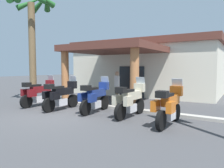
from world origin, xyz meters
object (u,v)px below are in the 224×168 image
Objects in this scene: motorcycle_black at (61,95)px; pedestrian at (117,84)px; motorcycle_cream at (130,100)px; motorcycle_blue at (95,97)px; palm_tree_roadside at (32,18)px; motorcycle_orange at (169,106)px; motel_building at (149,67)px; motorcycle_maroon at (38,93)px.

motorcycle_black is 3.83m from pedestrian.
pedestrian is (-2.67, 3.26, 0.34)m from motorcycle_cream.
palm_tree_roadside is at bearing 79.45° from motorcycle_blue.
motorcycle_black is 0.33× the size of palm_tree_roadside.
motorcycle_black is at bearing 91.03° from motorcycle_orange.
motel_building reaches higher than motorcycle_maroon.
motel_building is at bearing 63.23° from palm_tree_roadside.
motorcycle_black and motorcycle_cream have the same top height.
pedestrian is at bearing 50.68° from motorcycle_orange.
motorcycle_cream is at bearing -72.79° from motel_building.
motorcycle_orange is 9.47m from palm_tree_roadside.
pedestrian reaches higher than motorcycle_orange.
motorcycle_maroon is at bearing 90.16° from motorcycle_orange.
motel_building is 1.67× the size of palm_tree_roadside.
palm_tree_roadside reaches higher than motorcycle_cream.
motorcycle_maroon is 1.75m from motorcycle_black.
motel_building is 5.07× the size of motorcycle_black.
motorcycle_cream is at bearing -86.77° from motorcycle_maroon.
motorcycle_cream is 4.23m from pedestrian.
palm_tree_roadside is at bearing 59.84° from motorcycle_maroon.
palm_tree_roadside is at bearing 84.68° from motorcycle_orange.
palm_tree_roadside is at bearing -9.62° from pedestrian.
motorcycle_maroon and motorcycle_blue have the same top height.
motel_building is 5.07× the size of motorcycle_orange.
motorcycle_cream is at bearing 84.71° from pedestrian.
motorcycle_cream is at bearing -82.37° from motorcycle_black.
motorcycle_blue is 1.00× the size of motorcycle_cream.
pedestrian reaches higher than motorcycle_black.
motorcycle_blue is (3.50, 0.31, 0.00)m from motorcycle_maroon.
palm_tree_roadside reaches higher than motorcycle_orange.
palm_tree_roadside reaches higher than pedestrian.
pedestrian is (0.13, -4.92, -0.99)m from motel_building.
palm_tree_roadside is (-8.46, 0.85, 4.18)m from motorcycle_orange.
palm_tree_roadside is at bearing 74.29° from motorcycle_black.
motel_building is at bearing 20.84° from motorcycle_cream.
motorcycle_orange is at bearing -101.18° from motorcycle_cream.
palm_tree_roadside is at bearing -118.45° from motel_building.
motorcycle_blue is (1.05, -8.26, -1.34)m from motel_building.
motorcycle_black is at bearing 99.55° from motorcycle_cream.
motorcycle_blue is 3.48m from pedestrian.
motel_building is 8.43m from motorcycle_blue.
palm_tree_roadside is (-3.91, -7.75, 2.85)m from motel_building.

